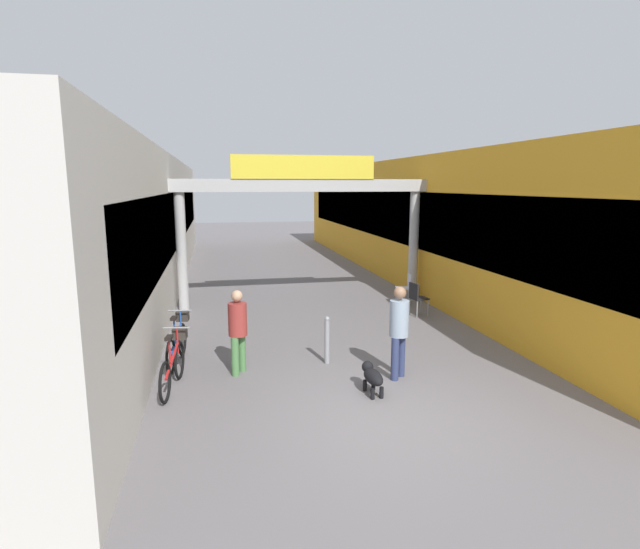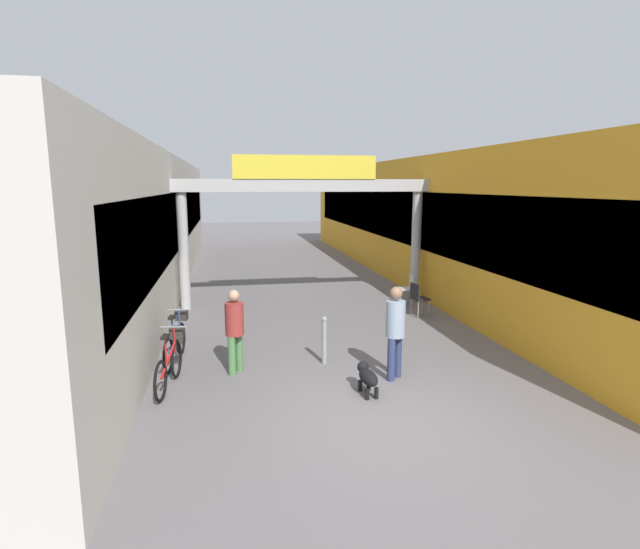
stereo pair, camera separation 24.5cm
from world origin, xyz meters
TOP-DOWN VIEW (x-y plane):
  - ground_plane at (0.00, 0.00)m, footprint 80.00×80.00m
  - storefront_left at (-5.09, 11.00)m, footprint 3.00×26.00m
  - storefront_right at (5.09, 11.00)m, footprint 3.00×26.00m
  - arcade_sign_gateway at (0.00, 7.40)m, footprint 7.40×0.47m
  - pedestrian_with_dog at (0.69, 1.57)m, footprint 0.48×0.48m
  - pedestrian_companion at (-2.10, 2.38)m, footprint 0.47×0.47m
  - dog_on_leash at (0.03, 1.02)m, footprint 0.30×0.67m
  - bicycle_red_nearest at (-3.21, 1.97)m, footprint 0.46×1.68m
  - bicycle_blue_second at (-3.23, 3.21)m, footprint 0.46×1.68m
  - bollard_post_metal at (-0.39, 2.56)m, footprint 0.10×0.10m
  - cafe_chair_black_nearer at (2.71, 5.56)m, footprint 0.47×0.47m
  - cafe_chair_aluminium_farther at (2.93, 6.85)m, footprint 0.45×0.45m

SIDE VIEW (x-z plane):
  - ground_plane at x=0.00m, z-range 0.00..0.00m
  - dog_on_leash at x=0.03m, z-range 0.06..0.55m
  - bicycle_red_nearest at x=-3.21m, z-range -0.05..0.93m
  - bicycle_blue_second at x=-3.23m, z-range -0.05..0.93m
  - bollard_post_metal at x=-0.39m, z-range 0.01..0.95m
  - cafe_chair_black_nearer at x=2.71m, z-range 0.10..0.99m
  - cafe_chair_aluminium_farther at x=2.93m, z-range 0.10..0.99m
  - pedestrian_companion at x=-2.10m, z-range 0.10..1.67m
  - pedestrian_with_dog at x=0.69m, z-range 0.12..1.80m
  - storefront_left at x=-5.09m, z-range 0.00..4.29m
  - storefront_right at x=5.09m, z-range 0.00..4.29m
  - arcade_sign_gateway at x=0.00m, z-range 0.88..5.11m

